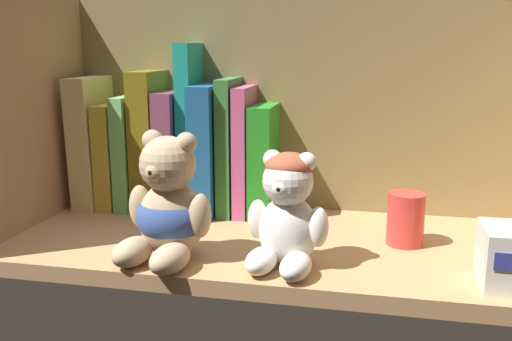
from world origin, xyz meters
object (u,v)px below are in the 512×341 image
book_6 (213,147)px  book_7 (232,145)px  pillar_candle (406,219)px  book_4 (176,149)px  book_3 (154,139)px  teddy_bear_larger (169,210)px  book_0 (99,140)px  book_1 (120,153)px  book_5 (193,127)px  book_8 (247,149)px  book_2 (136,150)px  book_9 (266,158)px  teddy_bear_smaller (287,213)px

book_6 → book_7: (3.03, 0.00, 0.44)cm
pillar_candle → book_4: bearing=162.6°
book_3 → book_4: (3.50, 0.00, -1.48)cm
book_4 → book_6: size_ratio=0.94×
teddy_bear_larger → pillar_candle: size_ratio=2.27×
book_6 → teddy_bear_larger: (0.77, -21.09, -3.59)cm
book_0 → pillar_candle: bearing=-12.8°
book_4 → book_0: bearing=180.0°
book_1 → book_5: (12.17, 0.00, 4.46)cm
book_8 → teddy_bear_larger: (-4.56, -21.09, -3.47)cm
book_3 → teddy_bear_larger: (10.24, -21.09, -4.50)cm
pillar_candle → book_8: bearing=154.9°
book_2 → book_8: (17.89, 0.00, 0.81)cm
book_1 → book_5: book_5 is taller
book_0 → book_2: (6.14, 0.00, -1.34)cm
book_3 → book_9: bearing=0.0°
book_1 → teddy_bear_smaller: bearing=-34.6°
book_7 → book_6: bearing=180.0°
book_2 → book_3: 3.60cm
book_0 → book_5: book_5 is taller
book_1 → book_3: 6.31cm
book_0 → book_1: bearing=0.0°
book_2 → teddy_bear_smaller: bearing=-37.2°
book_8 → book_6: bearing=180.0°
book_1 → book_4: bearing=0.0°
teddy_bear_smaller → book_3: bearing=139.4°
book_1 → teddy_bear_larger: size_ratio=1.06×
book_2 → book_5: bearing=0.0°
book_2 → teddy_bear_larger: book_2 is taller
book_7 → book_2: bearing=180.0°
book_1 → book_7: (18.30, 0.00, 2.00)cm
book_4 → teddy_bear_smaller: (20.52, -20.61, -2.69)cm
book_7 → teddy_bear_larger: bearing=-96.1°
book_0 → book_6: size_ratio=1.04×
book_8 → pillar_candle: bearing=-25.1°
book_6 → book_7: size_ratio=0.96×
book_2 → book_6: book_6 is taller
book_1 → book_4: (9.31, 0.00, 1.00)cm
book_4 → book_8: (11.30, 0.00, 0.44)cm
book_0 → teddy_bear_smaller: (33.25, -20.61, -3.66)cm
book_6 → book_7: book_7 is taller
book_1 → book_4: size_ratio=0.89×
teddy_bear_larger → book_0: bearing=132.7°
book_5 → pillar_candle: bearing=-18.9°
book_2 → teddy_bear_larger: bearing=-57.7°
book_0 → book_6: bearing=0.0°
book_0 → teddy_bear_larger: book_0 is taller
book_7 → teddy_bear_larger: (-2.26, -21.09, -4.03)cm
book_1 → pillar_candle: book_1 is taller
book_0 → book_7: same height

